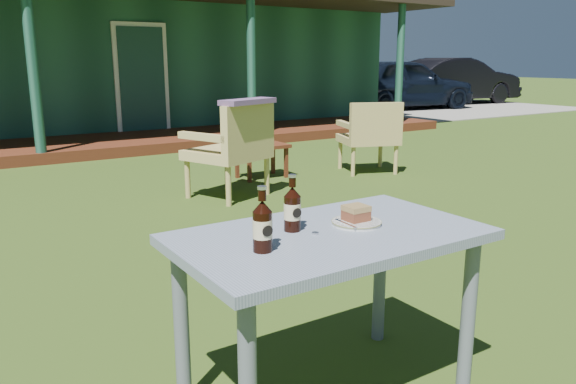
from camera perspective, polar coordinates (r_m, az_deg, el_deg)
ground at (r=3.76m, az=-10.96°, el=-8.38°), size 80.00×80.00×0.00m
gravel_strip at (r=16.69m, az=12.18°, el=8.29°), size 9.00×6.00×0.02m
car_near at (r=16.41m, az=11.54°, el=10.73°), size 4.41×2.22×1.44m
car_far at (r=18.88m, az=16.59°, el=10.75°), size 4.50×1.95×1.44m
cafe_table at (r=2.22m, az=4.24°, el=-6.56°), size 1.20×0.70×0.72m
plate at (r=2.30m, az=6.97°, el=-3.08°), size 0.20×0.20×0.01m
cake_slice at (r=2.30m, az=6.93°, el=-2.11°), size 0.09×0.09×0.06m
fork at (r=2.25m, az=5.86°, el=-3.21°), size 0.02×0.14×0.00m
cola_bottle_near at (r=2.17m, az=0.44°, el=-1.69°), size 0.07×0.07×0.22m
cola_bottle_far at (r=1.94m, az=-2.61°, el=-3.43°), size 0.07×0.07×0.23m
bottle_cap at (r=2.15m, az=2.79°, el=-4.21°), size 0.03×0.03×0.01m
armchair_left at (r=5.67m, az=-5.51°, el=4.75°), size 0.90×0.87×0.96m
armchair_right at (r=7.00m, az=8.39°, el=5.94°), size 0.82×0.80×0.88m
floral_throw at (r=5.49m, az=-4.08°, el=9.16°), size 0.67×0.42×0.05m
side_table at (r=6.65m, az=-2.71°, el=4.35°), size 0.60×0.40×0.40m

